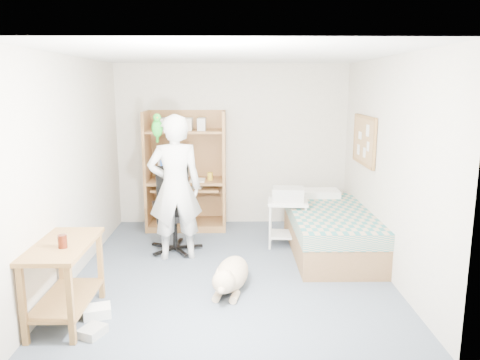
{
  "coord_description": "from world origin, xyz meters",
  "views": [
    {
      "loc": [
        0.03,
        -5.31,
        2.17
      ],
      "look_at": [
        0.1,
        0.23,
        1.05
      ],
      "focal_mm": 35.0,
      "sensor_mm": 36.0,
      "label": 1
    }
  ],
  "objects_px": {
    "side_desk": "(64,270)",
    "office_chair": "(174,221)",
    "computer_hutch": "(186,175)",
    "dog": "(231,275)",
    "printer_cart": "(288,216)",
    "person": "(175,188)",
    "bed": "(330,230)"
  },
  "relations": [
    {
      "from": "side_desk",
      "to": "office_chair",
      "type": "distance_m",
      "value": 2.07
    },
    {
      "from": "computer_hutch",
      "to": "dog",
      "type": "distance_m",
      "value": 2.51
    },
    {
      "from": "printer_cart",
      "to": "person",
      "type": "bearing_deg",
      "value": -157.67
    },
    {
      "from": "side_desk",
      "to": "office_chair",
      "type": "height_order",
      "value": "office_chair"
    },
    {
      "from": "dog",
      "to": "office_chair",
      "type": "bearing_deg",
      "value": 131.8
    },
    {
      "from": "person",
      "to": "dog",
      "type": "xyz_separation_m",
      "value": [
        0.7,
        -0.99,
        -0.74
      ]
    },
    {
      "from": "side_desk",
      "to": "dog",
      "type": "bearing_deg",
      "value": 21.66
    },
    {
      "from": "bed",
      "to": "printer_cart",
      "type": "bearing_deg",
      "value": 157.71
    },
    {
      "from": "printer_cart",
      "to": "bed",
      "type": "bearing_deg",
      "value": -16.31
    },
    {
      "from": "office_chair",
      "to": "person",
      "type": "distance_m",
      "value": 0.61
    },
    {
      "from": "printer_cart",
      "to": "dog",
      "type": "bearing_deg",
      "value": -112.39
    },
    {
      "from": "office_chair",
      "to": "person",
      "type": "bearing_deg",
      "value": -90.1
    },
    {
      "from": "dog",
      "to": "side_desk",
      "type": "bearing_deg",
      "value": -146.81
    },
    {
      "from": "person",
      "to": "printer_cart",
      "type": "bearing_deg",
      "value": -175.09
    },
    {
      "from": "computer_hutch",
      "to": "bed",
      "type": "bearing_deg",
      "value": -29.29
    },
    {
      "from": "computer_hutch",
      "to": "office_chair",
      "type": "height_order",
      "value": "computer_hutch"
    },
    {
      "from": "office_chair",
      "to": "person",
      "type": "relative_size",
      "value": 0.6
    },
    {
      "from": "side_desk",
      "to": "printer_cart",
      "type": "relative_size",
      "value": 1.57
    },
    {
      "from": "side_desk",
      "to": "bed",
      "type": "bearing_deg",
      "value": 32.5
    },
    {
      "from": "side_desk",
      "to": "dog",
      "type": "height_order",
      "value": "side_desk"
    },
    {
      "from": "bed",
      "to": "dog",
      "type": "bearing_deg",
      "value": -137.39
    },
    {
      "from": "computer_hutch",
      "to": "printer_cart",
      "type": "bearing_deg",
      "value": -31.66
    },
    {
      "from": "office_chair",
      "to": "side_desk",
      "type": "bearing_deg",
      "value": -123.59
    },
    {
      "from": "side_desk",
      "to": "person",
      "type": "xyz_separation_m",
      "value": [
        0.84,
        1.61,
        0.42
      ]
    },
    {
      "from": "computer_hutch",
      "to": "office_chair",
      "type": "distance_m",
      "value": 1.11
    },
    {
      "from": "computer_hutch",
      "to": "dog",
      "type": "height_order",
      "value": "computer_hutch"
    },
    {
      "from": "office_chair",
      "to": "printer_cart",
      "type": "bearing_deg",
      "value": -6.89
    },
    {
      "from": "office_chair",
      "to": "dog",
      "type": "height_order",
      "value": "office_chair"
    },
    {
      "from": "computer_hutch",
      "to": "printer_cart",
      "type": "xyz_separation_m",
      "value": [
        1.46,
        -0.9,
        -0.4
      ]
    },
    {
      "from": "bed",
      "to": "person",
      "type": "distance_m",
      "value": 2.11
    },
    {
      "from": "side_desk",
      "to": "office_chair",
      "type": "relative_size",
      "value": 0.91
    },
    {
      "from": "office_chair",
      "to": "printer_cart",
      "type": "relative_size",
      "value": 1.73
    }
  ]
}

